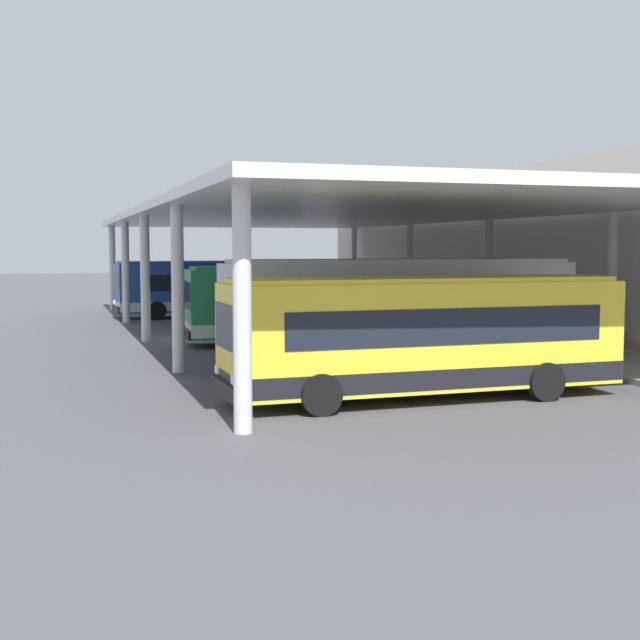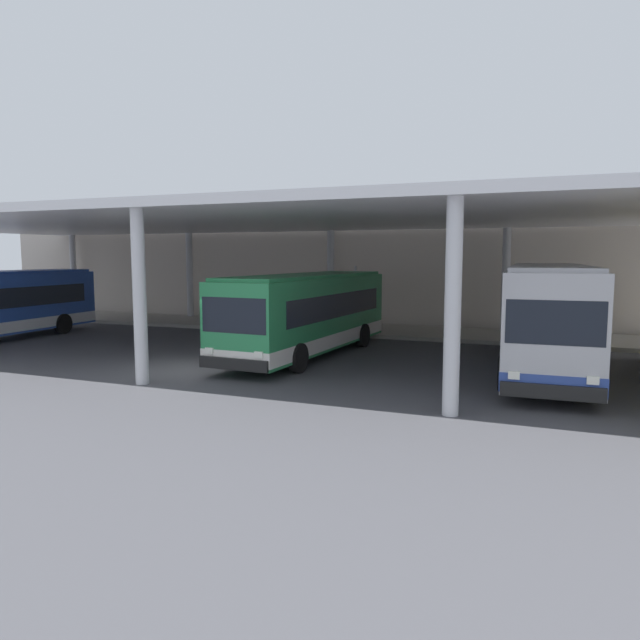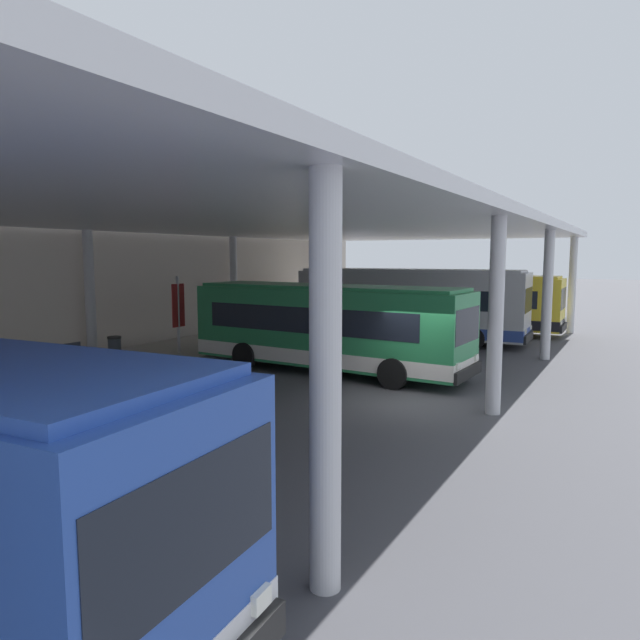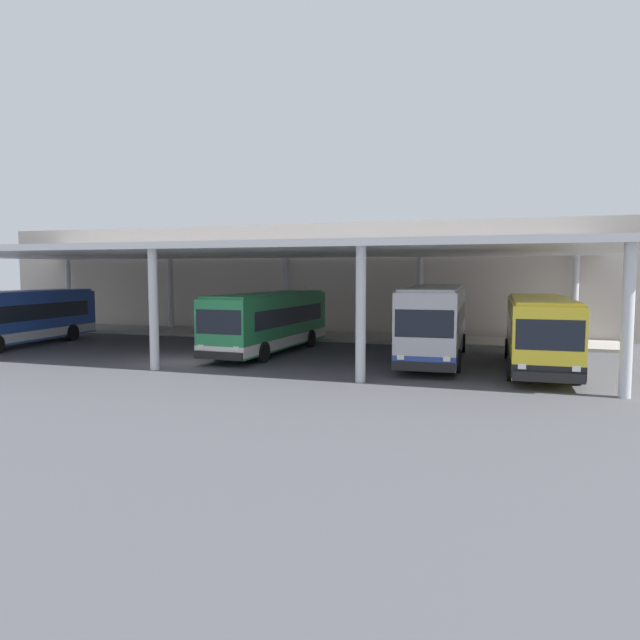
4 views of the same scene
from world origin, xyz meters
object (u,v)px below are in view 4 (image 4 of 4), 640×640
(bus_far_bay, at_px, (539,332))
(bench_waiting, at_px, (242,325))
(bus_second_bay, at_px, (269,322))
(trash_bin, at_px, (269,326))
(bus_nearest_bay, at_px, (21,317))
(bus_middle_bay, at_px, (435,322))
(banner_sign, at_px, (305,308))

(bus_far_bay, relative_size, bench_waiting, 5.87)
(bus_second_bay, xyz_separation_m, trash_bin, (-3.15, 7.53, -0.98))
(bus_second_bay, distance_m, bench_waiting, 9.44)
(bus_nearest_bay, relative_size, bus_middle_bay, 0.93)
(bench_waiting, bearing_deg, banner_sign, -10.08)
(bus_far_bay, height_order, banner_sign, banner_sign)
(bus_far_bay, bearing_deg, banner_sign, 149.42)
(bus_middle_bay, height_order, trash_bin, bus_middle_bay)
(bench_waiting, bearing_deg, bus_nearest_bay, -135.51)
(bus_second_bay, relative_size, banner_sign, 3.32)
(bus_middle_bay, bearing_deg, bus_second_bay, -179.21)
(bus_nearest_bay, distance_m, trash_bin, 14.93)
(bus_far_bay, bearing_deg, bench_waiting, 154.28)
(bus_second_bay, distance_m, bus_middle_bay, 8.67)
(bus_nearest_bay, bearing_deg, bus_far_bay, 0.88)
(trash_bin, bearing_deg, bus_middle_bay, -32.08)
(bus_second_bay, xyz_separation_m, banner_sign, (-0.37, 6.88, 0.32))
(bus_nearest_bay, xyz_separation_m, banner_sign, (14.51, 8.53, 0.32))
(bench_waiting, relative_size, banner_sign, 0.56)
(bus_second_bay, xyz_separation_m, bus_middle_bay, (8.66, 0.12, 0.19))
(bus_second_bay, xyz_separation_m, bench_waiting, (-5.30, 7.75, -0.99))
(bench_waiting, distance_m, trash_bin, 2.16)
(bus_nearest_bay, height_order, bus_middle_bay, bus_middle_bay)
(bus_middle_bay, relative_size, bench_waiting, 6.34)
(bus_middle_bay, bearing_deg, bench_waiting, 151.34)
(bus_far_bay, xyz_separation_m, trash_bin, (-16.50, 8.75, -0.98))
(bus_second_bay, bearing_deg, bus_nearest_bay, -173.64)
(bus_nearest_bay, relative_size, bus_far_bay, 1.01)
(bus_second_bay, height_order, banner_sign, banner_sign)
(bus_far_bay, relative_size, trash_bin, 10.78)
(bus_second_bay, bearing_deg, bus_middle_bay, 0.79)
(trash_bin, bearing_deg, bus_nearest_bay, -141.92)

